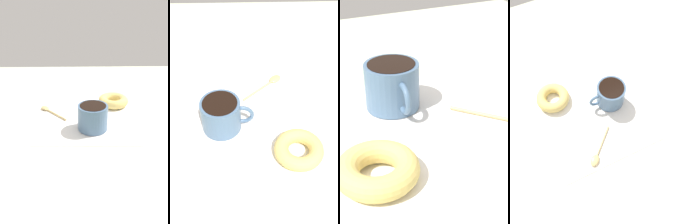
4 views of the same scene
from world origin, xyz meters
The scene contains 5 objects.
ground_plane centered at (0.00, 0.00, -1.00)cm, with size 120.00×120.00×2.00cm, color beige.
napkin centered at (1.02, 2.47, 0.15)cm, with size 32.90×32.90×0.30cm, color white.
coffee_cup centered at (-5.98, 0.44, 4.33)cm, with size 12.04×9.00×7.78cm.
donut centered at (10.73, -8.45, 1.89)cm, with size 10.76×10.76×3.18cm, color #E5C66B.
spoon centered at (6.10, 14.82, 0.70)cm, with size 10.89×10.06×0.90cm.
Camera 4 is at (14.86, 30.30, 63.82)cm, focal length 35.00 mm.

